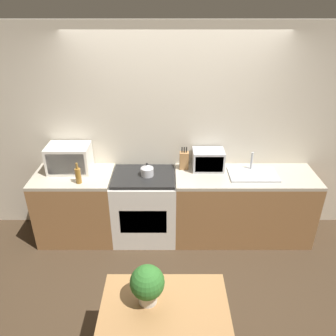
{
  "coord_description": "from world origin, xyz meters",
  "views": [
    {
      "loc": [
        -0.08,
        -2.83,
        2.82
      ],
      "look_at": [
        -0.09,
        0.52,
        1.05
      ],
      "focal_mm": 35.0,
      "sensor_mm": 36.0,
      "label": 1
    }
  ],
  "objects": [
    {
      "name": "ground_plane",
      "position": [
        0.0,
        0.0,
        0.0
      ],
      "size": [
        16.0,
        16.0,
        0.0
      ],
      "primitive_type": "plane",
      "color": "#3D2D1E"
    },
    {
      "name": "wall_back",
      "position": [
        0.0,
        0.96,
        1.3
      ],
      "size": [
        10.0,
        0.06,
        2.6
      ],
      "color": "beige",
      "rests_on": "ground_plane"
    },
    {
      "name": "counter_left_run",
      "position": [
        -1.24,
        0.62,
        0.45
      ],
      "size": [
        0.95,
        0.62,
        0.9
      ],
      "color": "olive",
      "rests_on": "ground_plane"
    },
    {
      "name": "counter_right_run",
      "position": [
        0.86,
        0.62,
        0.45
      ],
      "size": [
        1.7,
        0.62,
        0.9
      ],
      "color": "olive",
      "rests_on": "ground_plane"
    },
    {
      "name": "stove_range",
      "position": [
        -0.38,
        0.62,
        0.45
      ],
      "size": [
        0.78,
        0.62,
        0.9
      ],
      "color": "silver",
      "rests_on": "ground_plane"
    },
    {
      "name": "kettle",
      "position": [
        -0.33,
        0.62,
        0.97
      ],
      "size": [
        0.15,
        0.15,
        0.17
      ],
      "color": "#B7B7BC",
      "rests_on": "stove_range"
    },
    {
      "name": "microwave",
      "position": [
        -1.28,
        0.74,
        1.07
      ],
      "size": [
        0.51,
        0.33,
        0.33
      ],
      "color": "silver",
      "rests_on": "counter_left_run"
    },
    {
      "name": "bottle",
      "position": [
        -1.11,
        0.44,
        1.0
      ],
      "size": [
        0.07,
        0.07,
        0.25
      ],
      "color": "olive",
      "rests_on": "counter_left_run"
    },
    {
      "name": "knife_block",
      "position": [
        0.12,
        0.79,
        1.01
      ],
      "size": [
        0.11,
        0.08,
        0.29
      ],
      "color": "#9E7042",
      "rests_on": "counter_right_run"
    },
    {
      "name": "toaster_oven",
      "position": [
        0.41,
        0.78,
        1.03
      ],
      "size": [
        0.38,
        0.26,
        0.25
      ],
      "color": "#ADAFB5",
      "rests_on": "counter_right_run"
    },
    {
      "name": "sink_basin",
      "position": [
        0.94,
        0.63,
        0.91
      ],
      "size": [
        0.58,
        0.37,
        0.24
      ],
      "color": "#ADAFB5",
      "rests_on": "counter_right_run"
    },
    {
      "name": "dining_table",
      "position": [
        -0.11,
        -1.18,
        0.64
      ],
      "size": [
        0.98,
        0.76,
        0.73
      ],
      "color": "#9E7042",
      "rests_on": "ground_plane"
    },
    {
      "name": "potted_plant",
      "position": [
        -0.24,
        -1.07,
        0.91
      ],
      "size": [
        0.26,
        0.26,
        0.33
      ],
      "color": "beige",
      "rests_on": "dining_table"
    }
  ]
}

